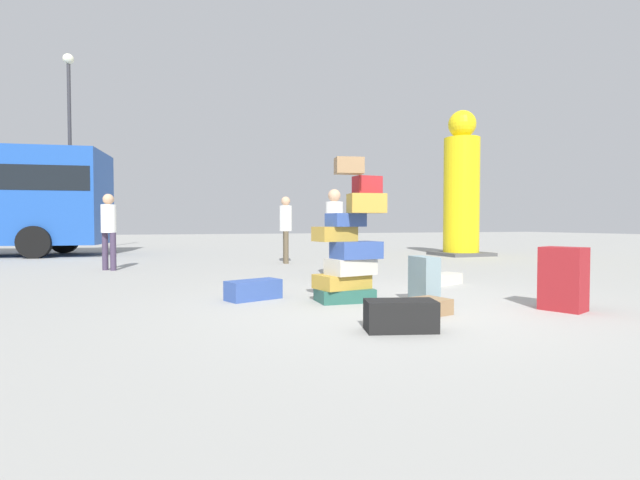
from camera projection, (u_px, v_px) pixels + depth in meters
The scene contains 13 objects.
ground_plane at pixel (393, 307), 5.47m from camera, with size 80.00×80.00×0.00m, color #9E9E99.
suitcase_tower at pixel (349, 249), 5.82m from camera, with size 0.84×0.68×1.74m.
suitcase_maroon_foreground_far at pixel (563, 279), 5.25m from camera, with size 0.31×0.44×0.70m, color maroon.
suitcase_slate_foreground_near at pixel (424, 281), 5.63m from camera, with size 0.19×0.44×0.57m, color gray.
suitcase_brown_right_side at pixel (416, 308), 4.95m from camera, with size 0.74×0.36×0.17m, color olive.
suitcase_navy_white_trunk at pixel (253, 290), 6.01m from camera, with size 0.69×0.31×0.25m, color #334F99.
suitcase_cream_behind_tower at pixel (441, 279), 7.48m from camera, with size 0.78×0.30×0.17m, color beige.
suitcase_black_left_side at pixel (401, 316), 4.25m from camera, with size 0.63×0.32×0.28m, color black.
person_bearded_onlooker at pixel (334, 226), 8.24m from camera, with size 0.30×0.33×1.56m.
person_tourist_with_camera at pixel (286, 224), 11.49m from camera, with size 0.30×0.34×1.62m.
person_passerby_in_red at pixel (109, 225), 9.76m from camera, with size 0.30×0.30×1.57m.
yellow_dummy_statue at pixel (461, 191), 14.33m from camera, with size 1.49×1.49×4.36m.
lamp_post at pixel (70, 125), 16.41m from camera, with size 0.36×0.36×6.81m.
Camera 1 is at (-2.65, -4.82, 0.96)m, focal length 26.68 mm.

